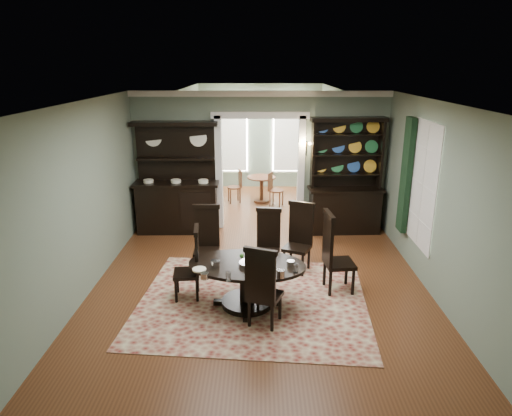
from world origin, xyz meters
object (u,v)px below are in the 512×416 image
Objects in this scene: sideboard at (177,194)px; parlor_table at (261,186)px; dining_table at (247,276)px; welsh_dresser at (345,191)px.

parlor_table is at bearing 48.42° from sideboard.
dining_table is 0.79× the size of sideboard.
sideboard reaches higher than parlor_table.
welsh_dresser reaches higher than sideboard.
parlor_table is at bearing 94.51° from dining_table.
welsh_dresser reaches higher than parlor_table.
welsh_dresser is 2.85m from parlor_table.
sideboard is 2.87m from parlor_table.
sideboard is 0.96× the size of welsh_dresser.
sideboard is at bearing 122.91° from dining_table.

